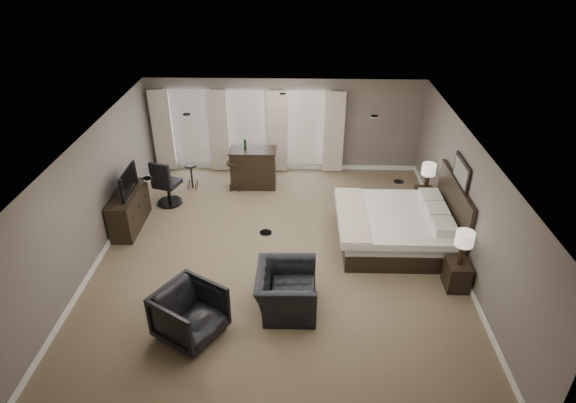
{
  "coord_description": "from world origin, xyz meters",
  "views": [
    {
      "loc": [
        0.44,
        -8.26,
        6.09
      ],
      "look_at": [
        0.2,
        0.4,
        1.1
      ],
      "focal_mm": 30.0,
      "sensor_mm": 36.0,
      "label": 1
    }
  ],
  "objects_px": {
    "nightstand_far": "(424,200)",
    "armchair_near": "(286,284)",
    "bar_stool_right": "(235,176)",
    "tv": "(126,190)",
    "dresser": "(129,210)",
    "lamp_near": "(463,248)",
    "bar_stool_left": "(192,176)",
    "bar_counter": "(254,168)",
    "armchair_far": "(190,312)",
    "lamp_far": "(428,177)",
    "bed": "(400,213)",
    "desk_chair": "(167,182)",
    "nightstand_near": "(457,275)"
  },
  "relations": [
    {
      "from": "bar_stool_right",
      "to": "tv",
      "type": "bearing_deg",
      "value": -139.96
    },
    {
      "from": "tv",
      "to": "bar_stool_left",
      "type": "distance_m",
      "value": 2.26
    },
    {
      "from": "tv",
      "to": "armchair_near",
      "type": "relative_size",
      "value": 0.82
    },
    {
      "from": "lamp_far",
      "to": "desk_chair",
      "type": "relative_size",
      "value": 0.57
    },
    {
      "from": "lamp_far",
      "to": "armchair_far",
      "type": "bearing_deg",
      "value": -138.44
    },
    {
      "from": "armchair_near",
      "to": "armchair_far",
      "type": "relative_size",
      "value": 1.21
    },
    {
      "from": "bar_counter",
      "to": "desk_chair",
      "type": "bearing_deg",
      "value": -154.0
    },
    {
      "from": "nightstand_far",
      "to": "desk_chair",
      "type": "relative_size",
      "value": 0.46
    },
    {
      "from": "dresser",
      "to": "tv",
      "type": "xyz_separation_m",
      "value": [
        0.0,
        0.0,
        0.51
      ]
    },
    {
      "from": "dresser",
      "to": "nightstand_near",
      "type": "bearing_deg",
      "value": -15.85
    },
    {
      "from": "nightstand_far",
      "to": "bar_counter",
      "type": "height_order",
      "value": "bar_counter"
    },
    {
      "from": "armchair_near",
      "to": "bar_stool_right",
      "type": "bearing_deg",
      "value": 18.36
    },
    {
      "from": "nightstand_far",
      "to": "lamp_near",
      "type": "distance_m",
      "value": 2.97
    },
    {
      "from": "dresser",
      "to": "desk_chair",
      "type": "distance_m",
      "value": 1.26
    },
    {
      "from": "armchair_far",
      "to": "bar_stool_left",
      "type": "bearing_deg",
      "value": 42.65
    },
    {
      "from": "bar_counter",
      "to": "bar_stool_right",
      "type": "relative_size",
      "value": 1.51
    },
    {
      "from": "bar_counter",
      "to": "tv",
      "type": "bearing_deg",
      "value": -142.16
    },
    {
      "from": "armchair_far",
      "to": "bar_counter",
      "type": "distance_m",
      "value": 5.45
    },
    {
      "from": "bar_stool_right",
      "to": "lamp_far",
      "type": "bearing_deg",
      "value": -10.83
    },
    {
      "from": "dresser",
      "to": "armchair_far",
      "type": "relative_size",
      "value": 1.51
    },
    {
      "from": "armchair_far",
      "to": "bar_stool_left",
      "type": "relative_size",
      "value": 1.45
    },
    {
      "from": "lamp_near",
      "to": "armchair_near",
      "type": "distance_m",
      "value": 3.33
    },
    {
      "from": "bed",
      "to": "nightstand_far",
      "type": "xyz_separation_m",
      "value": [
        0.89,
        1.45,
        -0.48
      ]
    },
    {
      "from": "tv",
      "to": "bar_stool_left",
      "type": "xyz_separation_m",
      "value": [
        1.04,
        1.91,
        -0.61
      ]
    },
    {
      "from": "bed",
      "to": "dresser",
      "type": "distance_m",
      "value": 6.06
    },
    {
      "from": "lamp_far",
      "to": "bed",
      "type": "bearing_deg",
      "value": -121.54
    },
    {
      "from": "bar_counter",
      "to": "desk_chair",
      "type": "height_order",
      "value": "desk_chair"
    },
    {
      "from": "tv",
      "to": "nightstand_near",
      "type": "bearing_deg",
      "value": -105.85
    },
    {
      "from": "tv",
      "to": "bar_stool_left",
      "type": "height_order",
      "value": "tv"
    },
    {
      "from": "nightstand_far",
      "to": "desk_chair",
      "type": "bearing_deg",
      "value": 178.71
    },
    {
      "from": "nightstand_near",
      "to": "bar_stool_left",
      "type": "xyz_separation_m",
      "value": [
        -5.88,
        3.88,
        0.07
      ]
    },
    {
      "from": "bar_counter",
      "to": "dresser",
      "type": "bearing_deg",
      "value": -142.16
    },
    {
      "from": "nightstand_near",
      "to": "nightstand_far",
      "type": "xyz_separation_m",
      "value": [
        0.0,
        2.9,
        0.0
      ]
    },
    {
      "from": "lamp_near",
      "to": "armchair_near",
      "type": "xyz_separation_m",
      "value": [
        -3.25,
        -0.66,
        -0.38
      ]
    },
    {
      "from": "lamp_near",
      "to": "desk_chair",
      "type": "bearing_deg",
      "value": 154.2
    },
    {
      "from": "lamp_far",
      "to": "bar_stool_left",
      "type": "distance_m",
      "value": 5.99
    },
    {
      "from": "nightstand_near",
      "to": "bar_stool_right",
      "type": "height_order",
      "value": "bar_stool_right"
    },
    {
      "from": "nightstand_near",
      "to": "armchair_near",
      "type": "distance_m",
      "value": 3.32
    },
    {
      "from": "lamp_near",
      "to": "lamp_far",
      "type": "relative_size",
      "value": 1.02
    },
    {
      "from": "armchair_near",
      "to": "armchair_far",
      "type": "distance_m",
      "value": 1.74
    },
    {
      "from": "nightstand_far",
      "to": "armchair_near",
      "type": "relative_size",
      "value": 0.46
    },
    {
      "from": "bed",
      "to": "tv",
      "type": "relative_size",
      "value": 2.38
    },
    {
      "from": "dresser",
      "to": "bar_stool_right",
      "type": "relative_size",
      "value": 1.89
    },
    {
      "from": "armchair_far",
      "to": "desk_chair",
      "type": "xyz_separation_m",
      "value": [
        -1.46,
        4.43,
        0.1
      ]
    },
    {
      "from": "bed",
      "to": "nightstand_near",
      "type": "xyz_separation_m",
      "value": [
        0.89,
        -1.45,
        -0.48
      ]
    },
    {
      "from": "nightstand_far",
      "to": "tv",
      "type": "height_order",
      "value": "tv"
    },
    {
      "from": "lamp_near",
      "to": "tv",
      "type": "xyz_separation_m",
      "value": [
        -6.92,
        1.97,
        0.04
      ]
    },
    {
      "from": "dresser",
      "to": "tv",
      "type": "distance_m",
      "value": 0.51
    },
    {
      "from": "bar_stool_right",
      "to": "desk_chair",
      "type": "distance_m",
      "value": 1.75
    },
    {
      "from": "nightstand_near",
      "to": "lamp_far",
      "type": "height_order",
      "value": "lamp_far"
    }
  ]
}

